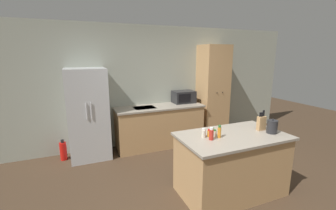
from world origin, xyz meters
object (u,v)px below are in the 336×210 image
spice_bottle_orange_cap (211,134)px  fire_extinguisher (63,151)px  spice_bottle_tall_dark (219,132)px  spice_bottle_amber_oil (209,133)px  spice_bottle_short_red (214,133)px  microwave (184,97)px  refrigerator (88,114)px  spice_bottle_green_herb (204,133)px  pantry_cabinet (213,93)px  kettle (272,127)px  knife_block (261,123)px  spice_bottle_pale_salt (213,130)px

spice_bottle_orange_cap → fire_extinguisher: (-1.91, 2.12, -0.79)m
spice_bottle_tall_dark → fire_extinguisher: (-2.05, 2.10, -0.79)m
spice_bottle_amber_oil → spice_bottle_short_red: bearing=-10.3°
spice_bottle_tall_dark → microwave: bearing=75.8°
refrigerator → spice_bottle_green_herb: refrigerator is taller
spice_bottle_tall_dark → pantry_cabinet: bearing=58.6°
spice_bottle_tall_dark → spice_bottle_amber_oil: spice_bottle_tall_dark is taller
microwave → spice_bottle_tall_dark: size_ratio=2.81×
refrigerator → kettle: refrigerator is taller
knife_block → spice_bottle_tall_dark: (-0.76, -0.02, -0.03)m
pantry_cabinet → spice_bottle_orange_cap: bearing=-123.9°
refrigerator → spice_bottle_green_herb: 2.38m
microwave → spice_bottle_amber_oil: microwave is taller
knife_block → spice_bottle_orange_cap: bearing=-177.0°
microwave → kettle: size_ratio=2.32×
knife_block → spice_bottle_green_herb: size_ratio=2.32×
microwave → spice_bottle_orange_cap: (-0.69, -2.19, -0.07)m
spice_bottle_tall_dark → spice_bottle_green_herb: 0.21m
microwave → spice_bottle_pale_salt: bearing=-104.9°
refrigerator → fire_extinguisher: size_ratio=4.27×
spice_bottle_tall_dark → spice_bottle_orange_cap: 0.14m
spice_bottle_short_red → spice_bottle_orange_cap: (-0.11, -0.10, 0.03)m
microwave → knife_block: 2.16m
pantry_cabinet → knife_block: size_ratio=7.29×
knife_block → spice_bottle_pale_salt: size_ratio=3.47×
knife_block → spice_bottle_tall_dark: knife_block is taller
spice_bottle_tall_dark → spice_bottle_green_herb: spice_bottle_tall_dark is taller
knife_block → spice_bottle_amber_oil: (-0.86, 0.06, -0.06)m
spice_bottle_orange_cap → spice_bottle_pale_salt: bearing=52.1°
fire_extinguisher → kettle: bearing=-38.0°
spice_bottle_green_herb → kettle: (0.99, -0.23, 0.03)m
spice_bottle_green_herb → fire_extinguisher: spice_bottle_green_herb is taller
knife_block → spice_bottle_amber_oil: size_ratio=2.84×
pantry_cabinet → spice_bottle_pale_salt: bearing=-123.4°
spice_bottle_tall_dark → fire_extinguisher: bearing=134.4°
microwave → spice_bottle_short_red: microwave is taller
pantry_cabinet → fire_extinguisher: 3.45m
refrigerator → spice_bottle_tall_dark: 2.56m
spice_bottle_short_red → spice_bottle_pale_salt: size_ratio=1.10×
kettle → pantry_cabinet: bearing=78.1°
spice_bottle_amber_oil → fire_extinguisher: 2.90m
kettle → refrigerator: bearing=137.3°
spice_bottle_short_red → spice_bottle_amber_oil: 0.08m
spice_bottle_amber_oil → spice_bottle_pale_salt: spice_bottle_amber_oil is taller
refrigerator → spice_bottle_tall_dark: size_ratio=9.93×
spice_bottle_amber_oil → kettle: 0.94m
refrigerator → spice_bottle_amber_oil: refrigerator is taller
spice_bottle_tall_dark → spice_bottle_pale_salt: (0.02, 0.18, -0.04)m
microwave → refrigerator: bearing=-176.5°
spice_bottle_amber_oil → spice_bottle_orange_cap: size_ratio=0.63×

